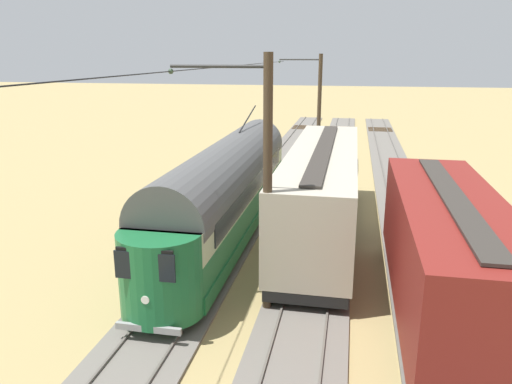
{
  "coord_description": "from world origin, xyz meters",
  "views": [
    {
      "loc": [
        -1.19,
        24.0,
        7.91
      ],
      "look_at": [
        3.17,
        1.92,
        1.61
      ],
      "focal_mm": 34.48,
      "sensor_mm": 36.0,
      "label": 1
    }
  ],
  "objects_px": {
    "vintage_streetcar": "(227,187)",
    "catenary_pole_foreground": "(318,109)",
    "boxcar_far_siding": "(322,189)",
    "coach_adjacent": "(446,254)",
    "track_end_bumper": "(336,155)",
    "catenary_pole_mid_near": "(265,184)"
  },
  "relations": [
    {
      "from": "catenary_pole_foreground",
      "to": "track_end_bumper",
      "type": "height_order",
      "value": "catenary_pole_foreground"
    },
    {
      "from": "vintage_streetcar",
      "to": "catenary_pole_foreground",
      "type": "xyz_separation_m",
      "value": [
        -2.82,
        -15.13,
        1.91
      ]
    },
    {
      "from": "vintage_streetcar",
      "to": "coach_adjacent",
      "type": "bearing_deg",
      "value": 144.35
    },
    {
      "from": "catenary_pole_foreground",
      "to": "catenary_pole_mid_near",
      "type": "xyz_separation_m",
      "value": [
        0.0,
        21.47,
        0.0
      ]
    },
    {
      "from": "vintage_streetcar",
      "to": "coach_adjacent",
      "type": "distance_m",
      "value": 10.16
    },
    {
      "from": "coach_adjacent",
      "to": "track_end_bumper",
      "type": "xyz_separation_m",
      "value": [
        4.13,
        -23.55,
        -1.76
      ]
    },
    {
      "from": "boxcar_far_siding",
      "to": "catenary_pole_mid_near",
      "type": "height_order",
      "value": "catenary_pole_mid_near"
    },
    {
      "from": "catenary_pole_foreground",
      "to": "catenary_pole_mid_near",
      "type": "bearing_deg",
      "value": 90.0
    },
    {
      "from": "coach_adjacent",
      "to": "track_end_bumper",
      "type": "height_order",
      "value": "coach_adjacent"
    },
    {
      "from": "track_end_bumper",
      "to": "catenary_pole_foreground",
      "type": "bearing_deg",
      "value": 62.42
    },
    {
      "from": "vintage_streetcar",
      "to": "catenary_pole_foreground",
      "type": "distance_m",
      "value": 15.51
    },
    {
      "from": "coach_adjacent",
      "to": "catenary_pole_mid_near",
      "type": "xyz_separation_m",
      "value": [
        5.44,
        0.42,
        2.01
      ]
    },
    {
      "from": "boxcar_far_siding",
      "to": "catenary_pole_foreground",
      "type": "relative_size",
      "value": 1.86
    },
    {
      "from": "boxcar_far_siding",
      "to": "catenary_pole_mid_near",
      "type": "bearing_deg",
      "value": 79.75
    },
    {
      "from": "vintage_streetcar",
      "to": "boxcar_far_siding",
      "type": "relative_size",
      "value": 1.22
    },
    {
      "from": "coach_adjacent",
      "to": "boxcar_far_siding",
      "type": "relative_size",
      "value": 0.75
    },
    {
      "from": "vintage_streetcar",
      "to": "boxcar_far_siding",
      "type": "distance_m",
      "value": 4.23
    },
    {
      "from": "catenary_pole_foreground",
      "to": "track_end_bumper",
      "type": "relative_size",
      "value": 4.44
    },
    {
      "from": "vintage_streetcar",
      "to": "boxcar_far_siding",
      "type": "bearing_deg",
      "value": -167.65
    },
    {
      "from": "vintage_streetcar",
      "to": "catenary_pole_foreground",
      "type": "bearing_deg",
      "value": -100.56
    },
    {
      "from": "catenary_pole_foreground",
      "to": "track_end_bumper",
      "type": "xyz_separation_m",
      "value": [
        -1.31,
        -2.5,
        -3.78
      ]
    },
    {
      "from": "coach_adjacent",
      "to": "track_end_bumper",
      "type": "relative_size",
      "value": 6.17
    }
  ]
}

